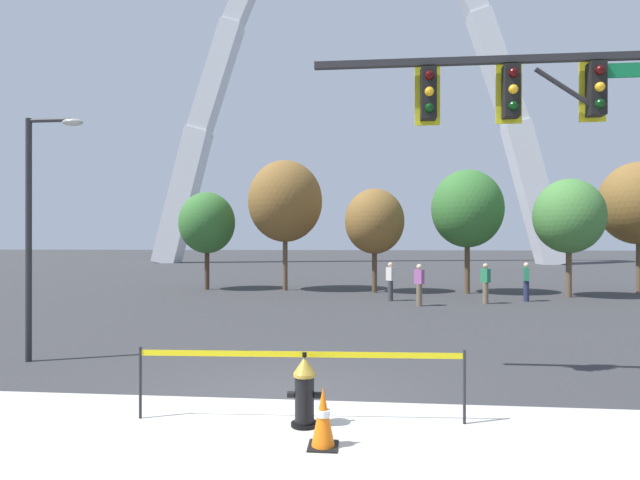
% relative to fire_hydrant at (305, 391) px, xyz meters
% --- Properties ---
extents(ground_plane, '(240.00, 240.00, 0.00)m').
position_rel_fire_hydrant_xyz_m(ground_plane, '(-0.48, 0.97, -0.47)').
color(ground_plane, '#333335').
extents(fire_hydrant, '(0.46, 0.48, 0.99)m').
position_rel_fire_hydrant_xyz_m(fire_hydrant, '(0.00, 0.00, 0.00)').
color(fire_hydrant, black).
rests_on(fire_hydrant, ground).
extents(caution_tape_barrier, '(4.50, 0.23, 1.00)m').
position_rel_fire_hydrant_xyz_m(caution_tape_barrier, '(-0.08, 0.16, 0.20)').
color(caution_tape_barrier, '#232326').
rests_on(caution_tape_barrier, ground).
extents(traffic_cone_by_hydrant, '(0.36, 0.36, 0.73)m').
position_rel_fire_hydrant_xyz_m(traffic_cone_by_hydrant, '(0.30, -0.66, -0.11)').
color(traffic_cone_by_hydrant, black).
rests_on(traffic_cone_by_hydrant, ground).
extents(traffic_signal_gantry, '(6.42, 0.44, 6.00)m').
position_rel_fire_hydrant_xyz_m(traffic_signal_gantry, '(4.37, 2.18, 3.80)').
color(traffic_signal_gantry, '#232326').
rests_on(traffic_signal_gantry, ground).
extents(street_lamp, '(1.23, 0.24, 5.00)m').
position_rel_fire_hydrant_xyz_m(street_lamp, '(-5.90, 3.00, 2.57)').
color(street_lamp, '#232326').
rests_on(street_lamp, ground).
extents(monument_arch, '(44.36, 2.58, 45.21)m').
position_rel_fire_hydrant_xyz_m(monument_arch, '(-0.48, 46.95, 19.22)').
color(monument_arch, silver).
rests_on(monument_arch, ground).
extents(tree_far_left, '(2.83, 2.83, 4.95)m').
position_rel_fire_hydrant_xyz_m(tree_far_left, '(-7.18, 17.85, 2.92)').
color(tree_far_left, '#473323').
rests_on(tree_far_left, ground).
extents(tree_left_mid, '(3.72, 3.72, 6.50)m').
position_rel_fire_hydrant_xyz_m(tree_left_mid, '(-3.16, 17.85, 3.98)').
color(tree_left_mid, brown).
rests_on(tree_left_mid, ground).
extents(tree_center_left, '(2.85, 2.85, 4.98)m').
position_rel_fire_hydrant_xyz_m(tree_center_left, '(1.28, 17.21, 2.94)').
color(tree_center_left, brown).
rests_on(tree_center_left, ground).
extents(tree_center_right, '(3.32, 3.32, 5.82)m').
position_rel_fire_hydrant_xyz_m(tree_center_right, '(5.62, 17.13, 3.51)').
color(tree_center_right, brown).
rests_on(tree_center_right, ground).
extents(tree_right_mid, '(2.97, 2.97, 5.20)m').
position_rel_fire_hydrant_xyz_m(tree_right_mid, '(9.74, 15.96, 3.09)').
color(tree_right_mid, brown).
rests_on(tree_right_mid, ground).
extents(tree_far_right, '(3.55, 3.55, 6.21)m').
position_rel_fire_hydrant_xyz_m(tree_far_right, '(13.71, 17.95, 3.78)').
color(tree_far_right, brown).
rests_on(tree_far_right, ground).
extents(pedestrian_walking_left, '(0.37, 0.39, 1.59)m').
position_rel_fire_hydrant_xyz_m(pedestrian_walking_left, '(1.86, 13.90, 0.35)').
color(pedestrian_walking_left, '#38383D').
rests_on(pedestrian_walking_left, ground).
extents(pedestrian_standing_center, '(0.36, 0.39, 1.59)m').
position_rel_fire_hydrant_xyz_m(pedestrian_standing_center, '(5.54, 13.31, 0.35)').
color(pedestrian_standing_center, brown).
rests_on(pedestrian_standing_center, ground).
extents(pedestrian_walking_right, '(0.27, 0.37, 1.59)m').
position_rel_fire_hydrant_xyz_m(pedestrian_walking_right, '(7.39, 14.23, 0.35)').
color(pedestrian_walking_right, '#232847').
rests_on(pedestrian_walking_right, ground).
extents(pedestrian_near_trees, '(0.39, 0.38, 1.59)m').
position_rel_fire_hydrant_xyz_m(pedestrian_near_trees, '(2.87, 12.39, 0.35)').
color(pedestrian_near_trees, brown).
rests_on(pedestrian_near_trees, ground).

